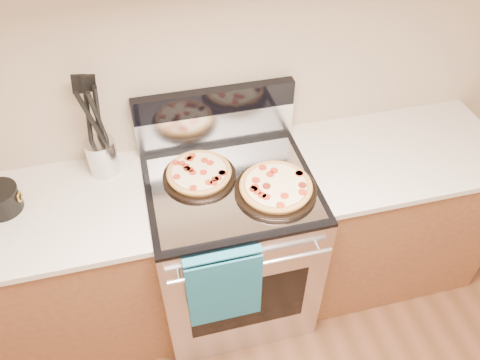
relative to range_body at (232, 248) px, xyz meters
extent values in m
plane|color=tan|center=(0.00, 0.35, 0.90)|extent=(4.00, 0.00, 4.00)
cube|color=#B7B7BC|center=(0.00, 0.00, 0.00)|extent=(0.76, 0.68, 0.90)
cube|color=black|center=(0.00, -0.34, 0.00)|extent=(0.56, 0.01, 0.40)
cube|color=black|center=(0.00, 0.00, 0.46)|extent=(0.76, 0.68, 0.02)
cube|color=silver|center=(0.00, 0.31, 0.56)|extent=(0.76, 0.06, 0.18)
cube|color=black|center=(0.00, 0.31, 0.71)|extent=(0.76, 0.06, 0.12)
cylinder|color=silver|center=(0.00, -0.38, 0.35)|extent=(0.70, 0.03, 0.03)
cube|color=gray|center=(0.00, -0.03, 0.47)|extent=(0.70, 0.55, 0.01)
cube|color=brown|center=(-0.88, 0.03, -0.01)|extent=(1.00, 0.62, 0.88)
cube|color=beige|center=(-0.88, 0.03, 0.45)|extent=(1.02, 0.64, 0.03)
cube|color=brown|center=(0.88, 0.03, -0.01)|extent=(1.00, 0.62, 0.88)
cube|color=beige|center=(0.88, 0.03, 0.45)|extent=(1.02, 0.64, 0.03)
cylinder|color=silver|center=(-0.54, 0.24, 0.55)|extent=(0.17, 0.17, 0.17)
cylinder|color=black|center=(-0.98, 0.10, 0.51)|extent=(0.19, 0.19, 0.10)
camera|label=1|loc=(-0.32, -1.47, 1.95)|focal=35.00mm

